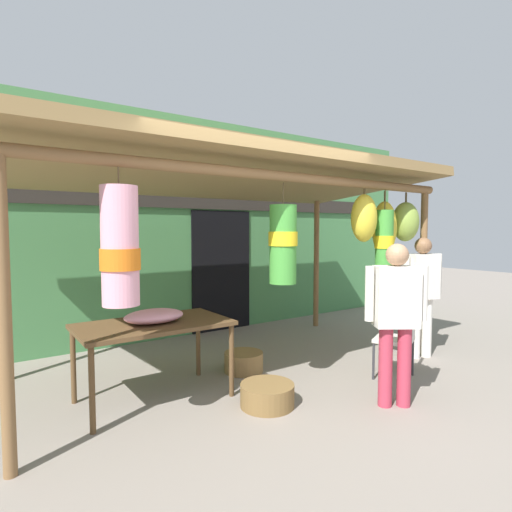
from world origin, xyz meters
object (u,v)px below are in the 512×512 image
at_px(display_table, 154,330).
at_px(flower_heap_on_table, 155,316).
at_px(folding_chair, 401,335).
at_px(wicker_basket_by_table, 244,362).
at_px(wicker_basket_spare, 267,395).
at_px(vendor_in_orange, 422,287).
at_px(customer_foreground, 396,312).

distance_m(display_table, flower_heap_on_table, 0.14).
height_order(folding_chair, wicker_basket_by_table, folding_chair).
bearing_deg(wicker_basket_by_table, folding_chair, -42.47).
bearing_deg(wicker_basket_spare, wicker_basket_by_table, 69.68).
distance_m(flower_heap_on_table, wicker_basket_by_table, 1.37).
height_order(wicker_basket_spare, vendor_in_orange, vendor_in_orange).
bearing_deg(folding_chair, wicker_basket_by_table, 137.53).
relative_size(flower_heap_on_table, wicker_basket_spare, 1.13).
bearing_deg(wicker_basket_by_table, customer_foreground, -67.92).
bearing_deg(display_table, wicker_basket_by_table, 8.03).
distance_m(display_table, wicker_basket_spare, 1.27).
bearing_deg(vendor_in_orange, flower_heap_on_table, 168.26).
relative_size(wicker_basket_spare, customer_foreground, 0.33).
relative_size(display_table, customer_foreground, 0.93).
height_order(display_table, folding_chair, folding_chair).
xyz_separation_m(folding_chair, wicker_basket_by_table, (-1.33, 1.21, -0.39)).
distance_m(flower_heap_on_table, wicker_basket_spare, 1.33).
relative_size(display_table, folding_chair, 1.72).
height_order(display_table, flower_heap_on_table, flower_heap_on_table).
relative_size(flower_heap_on_table, folding_chair, 0.70).
xyz_separation_m(wicker_basket_by_table, vendor_in_orange, (2.23, -0.88, 0.82)).
bearing_deg(folding_chair, wicker_basket_spare, 170.41).
distance_m(wicker_basket_by_table, customer_foreground, 1.93).
distance_m(wicker_basket_spare, vendor_in_orange, 2.70).
relative_size(folding_chair, wicker_basket_by_table, 1.82).
relative_size(wicker_basket_spare, vendor_in_orange, 0.33).
xyz_separation_m(flower_heap_on_table, customer_foreground, (1.81, -1.45, 0.07)).
xyz_separation_m(display_table, wicker_basket_by_table, (1.17, 0.17, -0.59)).
distance_m(folding_chair, vendor_in_orange, 1.05).
distance_m(display_table, wicker_basket_by_table, 1.32).
bearing_deg(flower_heap_on_table, wicker_basket_spare, -43.02).
distance_m(flower_heap_on_table, vendor_in_orange, 3.45).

